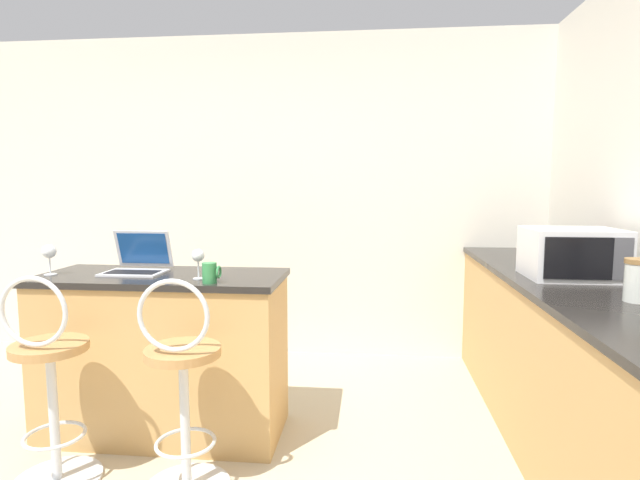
{
  "coord_description": "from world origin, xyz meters",
  "views": [
    {
      "loc": [
        0.85,
        -1.75,
        1.41
      ],
      "look_at": [
        0.48,
        1.77,
        1.01
      ],
      "focal_mm": 28.0,
      "sensor_mm": 36.0,
      "label": 1
    }
  ],
  "objects_px": {
    "bar_stool_near": "(50,387)",
    "mug_red": "(588,259)",
    "mug_green": "(210,273)",
    "microwave": "(572,253)",
    "storage_jar": "(638,280)",
    "laptop": "(138,262)",
    "wine_glass_short": "(198,257)",
    "bar_stool_far": "(183,393)",
    "toaster": "(538,249)",
    "wine_glass_tall": "(49,253)"
  },
  "relations": [
    {
      "from": "toaster",
      "to": "wine_glass_short",
      "type": "xyz_separation_m",
      "value": [
        -1.94,
        -0.7,
        0.02
      ]
    },
    {
      "from": "toaster",
      "to": "mug_green",
      "type": "bearing_deg",
      "value": -156.45
    },
    {
      "from": "wine_glass_short",
      "to": "wine_glass_tall",
      "type": "xyz_separation_m",
      "value": [
        -0.85,
        0.03,
        0.01
      ]
    },
    {
      "from": "bar_stool_far",
      "to": "mug_red",
      "type": "bearing_deg",
      "value": 25.6
    },
    {
      "from": "bar_stool_near",
      "to": "wine_glass_short",
      "type": "distance_m",
      "value": 0.91
    },
    {
      "from": "wine_glass_short",
      "to": "storage_jar",
      "type": "distance_m",
      "value": 2.05
    },
    {
      "from": "mug_green",
      "to": "mug_red",
      "type": "distance_m",
      "value": 2.2
    },
    {
      "from": "bar_stool_near",
      "to": "mug_green",
      "type": "distance_m",
      "value": 0.89
    },
    {
      "from": "mug_green",
      "to": "bar_stool_near",
      "type": "bearing_deg",
      "value": -153.68
    },
    {
      "from": "bar_stool_far",
      "to": "mug_red",
      "type": "xyz_separation_m",
      "value": [
        2.12,
        1.02,
        0.49
      ]
    },
    {
      "from": "wine_glass_short",
      "to": "wine_glass_tall",
      "type": "distance_m",
      "value": 0.85
    },
    {
      "from": "bar_stool_far",
      "to": "mug_green",
      "type": "bearing_deg",
      "value": 84.7
    },
    {
      "from": "microwave",
      "to": "mug_red",
      "type": "distance_m",
      "value": 0.42
    },
    {
      "from": "wine_glass_short",
      "to": "bar_stool_far",
      "type": "bearing_deg",
      "value": -81.2
    },
    {
      "from": "bar_stool_far",
      "to": "bar_stool_near",
      "type": "bearing_deg",
      "value": 180.0
    },
    {
      "from": "wine_glass_short",
      "to": "wine_glass_tall",
      "type": "bearing_deg",
      "value": 177.87
    },
    {
      "from": "wine_glass_short",
      "to": "wine_glass_tall",
      "type": "relative_size",
      "value": 0.94
    },
    {
      "from": "bar_stool_far",
      "to": "toaster",
      "type": "height_order",
      "value": "toaster"
    },
    {
      "from": "bar_stool_far",
      "to": "mug_green",
      "type": "distance_m",
      "value": 0.59
    },
    {
      "from": "wine_glass_short",
      "to": "mug_red",
      "type": "height_order",
      "value": "wine_glass_short"
    },
    {
      "from": "storage_jar",
      "to": "wine_glass_tall",
      "type": "bearing_deg",
      "value": 173.36
    },
    {
      "from": "toaster",
      "to": "wine_glass_short",
      "type": "height_order",
      "value": "toaster"
    },
    {
      "from": "laptop",
      "to": "wine_glass_short",
      "type": "xyz_separation_m",
      "value": [
        0.42,
        -0.17,
        0.06
      ]
    },
    {
      "from": "laptop",
      "to": "wine_glass_short",
      "type": "height_order",
      "value": "laptop"
    },
    {
      "from": "mug_green",
      "to": "toaster",
      "type": "bearing_deg",
      "value": 23.55
    },
    {
      "from": "storage_jar",
      "to": "toaster",
      "type": "bearing_deg",
      "value": 94.92
    },
    {
      "from": "mug_red",
      "to": "mug_green",
      "type": "bearing_deg",
      "value": -161.86
    },
    {
      "from": "laptop",
      "to": "wine_glass_tall",
      "type": "bearing_deg",
      "value": -161.94
    },
    {
      "from": "mug_red",
      "to": "wine_glass_short",
      "type": "bearing_deg",
      "value": -165.03
    },
    {
      "from": "wine_glass_short",
      "to": "storage_jar",
      "type": "xyz_separation_m",
      "value": [
        2.02,
        -0.3,
        -0.03
      ]
    },
    {
      "from": "bar_stool_near",
      "to": "mug_red",
      "type": "bearing_deg",
      "value": 20.21
    },
    {
      "from": "microwave",
      "to": "wine_glass_tall",
      "type": "bearing_deg",
      "value": -175.78
    },
    {
      "from": "bar_stool_far",
      "to": "toaster",
      "type": "relative_size",
      "value": 3.72
    },
    {
      "from": "microwave",
      "to": "toaster",
      "type": "xyz_separation_m",
      "value": [
        -0.02,
        0.46,
        -0.04
      ]
    },
    {
      "from": "wine_glass_tall",
      "to": "mug_red",
      "type": "distance_m",
      "value": 3.09
    },
    {
      "from": "storage_jar",
      "to": "mug_red",
      "type": "distance_m",
      "value": 0.9
    },
    {
      "from": "bar_stool_far",
      "to": "laptop",
      "type": "xyz_separation_m",
      "value": [
        -0.48,
        0.61,
        0.5
      ]
    },
    {
      "from": "bar_stool_near",
      "to": "mug_red",
      "type": "distance_m",
      "value": 2.98
    },
    {
      "from": "mug_green",
      "to": "storage_jar",
      "type": "relative_size",
      "value": 0.56
    },
    {
      "from": "toaster",
      "to": "mug_red",
      "type": "bearing_deg",
      "value": -25.49
    },
    {
      "from": "microwave",
      "to": "mug_red",
      "type": "bearing_deg",
      "value": 57.02
    },
    {
      "from": "microwave",
      "to": "laptop",
      "type": "bearing_deg",
      "value": -178.44
    },
    {
      "from": "bar_stool_near",
      "to": "toaster",
      "type": "distance_m",
      "value": 2.8
    },
    {
      "from": "bar_stool_far",
      "to": "wine_glass_tall",
      "type": "height_order",
      "value": "wine_glass_tall"
    },
    {
      "from": "laptop",
      "to": "mug_red",
      "type": "xyz_separation_m",
      "value": [
        2.6,
        0.41,
        -0.01
      ]
    },
    {
      "from": "bar_stool_near",
      "to": "storage_jar",
      "type": "relative_size",
      "value": 5.51
    },
    {
      "from": "bar_stool_far",
      "to": "microwave",
      "type": "xyz_separation_m",
      "value": [
        1.9,
        0.67,
        0.57
      ]
    },
    {
      "from": "mug_green",
      "to": "wine_glass_tall",
      "type": "bearing_deg",
      "value": 172.14
    },
    {
      "from": "toaster",
      "to": "laptop",
      "type": "bearing_deg",
      "value": -167.36
    },
    {
      "from": "bar_stool_near",
      "to": "toaster",
      "type": "relative_size",
      "value": 3.72
    }
  ]
}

